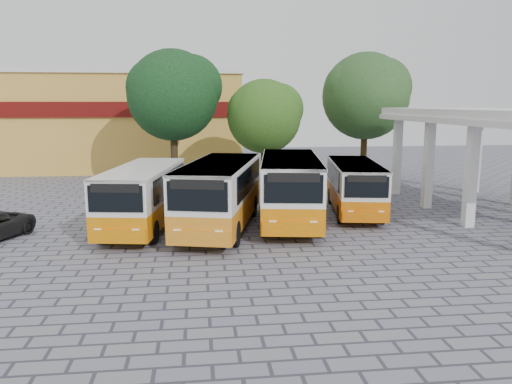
{
  "coord_description": "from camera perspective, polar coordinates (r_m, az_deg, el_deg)",
  "views": [
    {
      "loc": [
        -4.58,
        -19.55,
        5.68
      ],
      "look_at": [
        -1.89,
        3.74,
        1.5
      ],
      "focal_mm": 35.0,
      "sensor_mm": 36.0,
      "label": 1
    }
  ],
  "objects": [
    {
      "name": "tree_right",
      "position": [
        37.71,
        12.54,
        10.96
      ],
      "size": [
        6.59,
        6.28,
        9.33
      ],
      "color": "#3D2C11",
      "rests_on": "ground"
    },
    {
      "name": "tree_middle",
      "position": [
        33.56,
        1.03,
        8.91
      ],
      "size": [
        5.16,
        4.91,
        7.28
      ],
      "color": "#37220F",
      "rests_on": "ground"
    },
    {
      "name": "bus_centre_left",
      "position": [
        22.57,
        -4.14,
        0.13
      ],
      "size": [
        4.53,
        8.98,
        3.07
      ],
      "rotation": [
        0.0,
        0.0,
        -0.24
      ],
      "color": "orange",
      "rests_on": "ground"
    },
    {
      "name": "tree_left",
      "position": [
        33.88,
        -9.38,
        11.18
      ],
      "size": [
        6.29,
        5.99,
        9.2
      ],
      "color": "#3B2C18",
      "rests_on": "ground"
    },
    {
      "name": "bus_far_right",
      "position": [
        26.42,
        11.22,
        0.89
      ],
      "size": [
        3.43,
        7.65,
        2.65
      ],
      "rotation": [
        0.0,
        0.0,
        -0.17
      ],
      "color": "#CB5C00",
      "rests_on": "ground"
    },
    {
      "name": "bus_centre_right",
      "position": [
        23.99,
        3.91,
        0.82
      ],
      "size": [
        3.94,
        9.03,
        3.14
      ],
      "rotation": [
        0.0,
        0.0,
        -0.15
      ],
      "color": "#D06C00",
      "rests_on": "ground"
    },
    {
      "name": "bus_far_left",
      "position": [
        23.29,
        -12.77,
        -0.14
      ],
      "size": [
        3.57,
        8.15,
        2.83
      ],
      "rotation": [
        0.0,
        0.0,
        -0.16
      ],
      "color": "#CF7000",
      "rests_on": "ground"
    },
    {
      "name": "terminal_shelter",
      "position": [
        27.98,
        26.26,
        7.51
      ],
      "size": [
        6.8,
        15.8,
        5.4
      ],
      "color": "silver",
      "rests_on": "ground"
    },
    {
      "name": "ground",
      "position": [
        20.87,
        6.37,
        -5.75
      ],
      "size": [
        90.0,
        90.0,
        0.0
      ],
      "primitive_type": "plane",
      "color": "slate",
      "rests_on": "ground"
    },
    {
      "name": "shophouse_block",
      "position": [
        46.01,
        -14.76,
        7.88
      ],
      "size": [
        20.4,
        10.4,
        8.3
      ],
      "color": "gold",
      "rests_on": "ground"
    }
  ]
}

